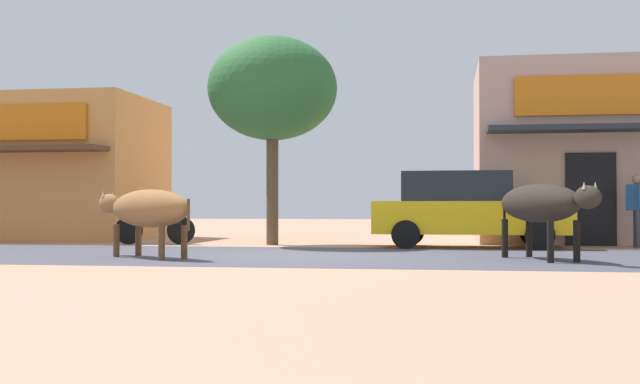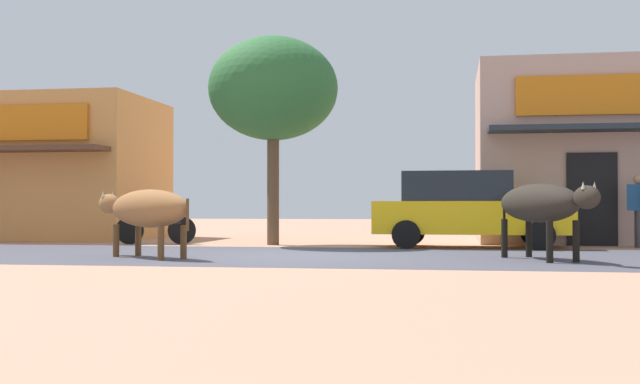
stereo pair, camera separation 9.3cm
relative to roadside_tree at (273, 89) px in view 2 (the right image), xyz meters
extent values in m
plane|color=tan|center=(1.34, -3.87, -3.60)|extent=(80.00, 80.00, 0.00)
cube|color=#474752|center=(1.34, -3.87, -3.59)|extent=(72.00, 5.76, 0.00)
cube|color=#DA914B|center=(-7.81, 2.79, -1.67)|extent=(7.33, 4.12, 3.85)
cube|color=tan|center=(8.66, 2.79, -1.42)|extent=(7.87, 4.12, 4.36)
cube|color=black|center=(7.19, 0.70, -2.55)|extent=(1.10, 0.06, 2.10)
cylinder|color=brown|center=(0.00, 0.00, -2.27)|extent=(0.28, 0.28, 2.64)
ellipsoid|color=#2B6631|center=(0.00, 0.00, 0.02)|extent=(3.00, 3.00, 2.40)
cube|color=yellow|center=(4.51, -0.41, -2.95)|extent=(4.23, 1.72, 0.70)
cube|color=#1E2328|center=(4.19, -0.41, -2.28)|extent=(2.34, 1.55, 0.64)
cylinder|color=black|center=(5.89, 0.38, -3.30)|extent=(0.60, 0.19, 0.60)
cylinder|color=black|center=(5.85, -1.26, -3.30)|extent=(0.60, 0.19, 0.60)
cylinder|color=black|center=(3.16, 0.43, -3.30)|extent=(0.60, 0.19, 0.60)
cylinder|color=black|center=(3.13, -1.20, -3.30)|extent=(0.60, 0.19, 0.60)
cylinder|color=black|center=(-2.15, -0.14, -3.27)|extent=(0.66, 0.17, 0.65)
cylinder|color=black|center=(-3.36, -0.30, -3.27)|extent=(0.66, 0.17, 0.65)
cylinder|color=black|center=(-2.76, -0.22, -3.09)|extent=(1.23, 0.27, 0.10)
ellipsoid|color=#1E4C99|center=(-2.71, -0.21, -2.87)|extent=(0.59, 0.31, 0.28)
cylinder|color=black|center=(-2.21, -0.14, -2.82)|extent=(0.06, 0.06, 0.60)
ellipsoid|color=#9D6538|center=(-1.07, -4.95, -2.74)|extent=(2.10, 1.75, 0.66)
ellipsoid|color=#9D6538|center=(-2.14, -4.20, -2.66)|extent=(0.62, 0.55, 0.36)
cone|color=beige|center=(-2.24, -4.25, -2.48)|extent=(0.06, 0.06, 0.12)
cone|color=beige|center=(-2.12, -4.09, -2.48)|extent=(0.06, 0.06, 0.12)
cylinder|color=brown|center=(-1.76, -4.74, -3.31)|extent=(0.11, 0.11, 0.58)
cylinder|color=brown|center=(-1.50, -4.37, -3.31)|extent=(0.11, 0.11, 0.58)
cylinder|color=brown|center=(-0.64, -5.53, -3.31)|extent=(0.11, 0.11, 0.58)
cylinder|color=brown|center=(-0.38, -5.16, -3.31)|extent=(0.11, 0.11, 0.58)
cylinder|color=brown|center=(-0.16, -5.59, -2.84)|extent=(0.05, 0.05, 0.53)
ellipsoid|color=#2B251D|center=(5.51, -4.35, -2.65)|extent=(1.57, 2.21, 0.65)
ellipsoid|color=#2B251D|center=(6.09, -5.52, -2.57)|extent=(0.50, 0.63, 0.36)
cone|color=beige|center=(6.21, -5.52, -2.39)|extent=(0.06, 0.06, 0.12)
cone|color=beige|center=(6.03, -5.61, -2.39)|extent=(0.06, 0.06, 0.12)
cylinder|color=black|center=(6.03, -4.86, -3.26)|extent=(0.11, 0.11, 0.67)
cylinder|color=black|center=(5.60, -5.07, -3.26)|extent=(0.11, 0.11, 0.67)
cylinder|color=black|center=(5.41, -3.62, -3.26)|extent=(0.11, 0.11, 0.67)
cylinder|color=black|center=(4.98, -3.84, -3.26)|extent=(0.11, 0.11, 0.67)
cylinder|color=black|center=(5.01, -3.36, -2.75)|extent=(0.05, 0.05, 0.52)
cylinder|color=#3F3F47|center=(8.05, 0.17, -3.20)|extent=(0.14, 0.14, 0.80)
cylinder|color=#3F3F47|center=(8.05, -0.01, -3.20)|extent=(0.14, 0.14, 0.80)
cube|color=#265999|center=(8.05, 0.08, -2.51)|extent=(0.47, 0.46, 0.57)
sphere|color=tan|center=(8.05, 0.08, -2.12)|extent=(0.22, 0.22, 0.22)
cylinder|color=#265999|center=(8.05, 0.34, -2.48)|extent=(0.09, 0.09, 0.51)
camera|label=1|loc=(4.01, -18.19, -2.70)|focal=45.31mm
camera|label=2|loc=(4.10, -18.18, -2.70)|focal=45.31mm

